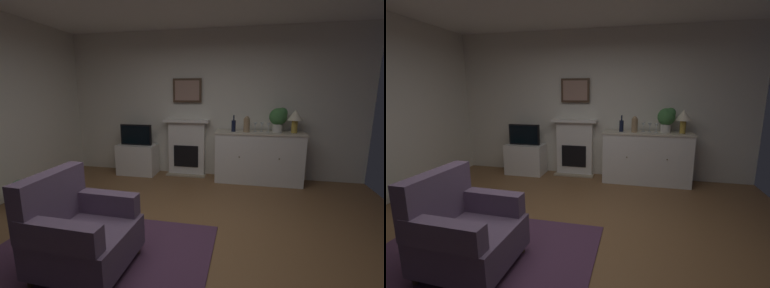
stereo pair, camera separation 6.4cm
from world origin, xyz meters
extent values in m
cube|color=brown|center=(0.00, 0.00, -0.05)|extent=(5.67, 5.26, 0.10)
cube|color=silver|center=(0.00, 2.60, 1.38)|extent=(5.67, 0.06, 2.76)
cube|color=#4C2D47|center=(-0.71, -0.39, 0.01)|extent=(2.25, 1.80, 0.02)
cube|color=white|center=(-0.41, 2.48, 0.53)|extent=(0.70, 0.18, 1.05)
cube|color=tan|center=(-0.41, 2.38, 0.01)|extent=(0.77, 0.20, 0.03)
cube|color=black|center=(-0.41, 2.39, 0.39)|extent=(0.48, 0.02, 0.42)
cube|color=white|center=(-0.41, 2.45, 1.07)|extent=(0.87, 0.27, 0.05)
cube|color=#473323|center=(-0.41, 2.52, 1.64)|extent=(0.55, 0.03, 0.45)
cube|color=#9E7A6B|center=(-0.41, 2.50, 1.64)|extent=(0.47, 0.01, 0.37)
cube|color=white|center=(0.95, 2.30, 0.45)|extent=(1.52, 0.45, 0.90)
cube|color=beige|center=(0.95, 2.30, 0.91)|extent=(1.55, 0.48, 0.03)
sphere|color=brown|center=(0.61, 2.06, 0.51)|extent=(0.02, 0.02, 0.02)
sphere|color=brown|center=(1.28, 2.06, 0.51)|extent=(0.02, 0.02, 0.02)
cylinder|color=#B79338|center=(1.52, 2.30, 1.04)|extent=(0.10, 0.10, 0.22)
cone|color=#EFE5C6|center=(1.52, 2.30, 1.24)|extent=(0.26, 0.26, 0.18)
cylinder|color=black|center=(0.49, 2.25, 1.03)|extent=(0.08, 0.08, 0.20)
cylinder|color=black|center=(0.49, 2.25, 1.17)|extent=(0.03, 0.03, 0.09)
cylinder|color=silver|center=(0.87, 2.33, 0.93)|extent=(0.06, 0.06, 0.00)
cylinder|color=silver|center=(0.87, 2.33, 0.98)|extent=(0.01, 0.01, 0.09)
cone|color=silver|center=(0.87, 2.33, 1.06)|extent=(0.07, 0.07, 0.07)
cylinder|color=silver|center=(0.98, 2.33, 0.93)|extent=(0.06, 0.06, 0.00)
cylinder|color=silver|center=(0.98, 2.33, 0.98)|extent=(0.01, 0.01, 0.09)
cone|color=silver|center=(0.98, 2.33, 1.06)|extent=(0.07, 0.07, 0.07)
cylinder|color=silver|center=(1.09, 2.29, 0.93)|extent=(0.06, 0.06, 0.00)
cylinder|color=silver|center=(1.09, 2.29, 0.98)|extent=(0.01, 0.01, 0.09)
cone|color=silver|center=(1.09, 2.29, 1.06)|extent=(0.07, 0.07, 0.07)
cylinder|color=#9E7F5B|center=(0.72, 2.25, 1.05)|extent=(0.11, 0.11, 0.24)
sphere|color=#9E7F5B|center=(0.72, 2.25, 1.17)|extent=(0.08, 0.08, 0.08)
cube|color=white|center=(-1.38, 2.31, 0.30)|extent=(0.75, 0.42, 0.60)
cube|color=black|center=(-1.38, 2.29, 0.80)|extent=(0.62, 0.06, 0.40)
cube|color=black|center=(-1.38, 2.26, 0.80)|extent=(0.57, 0.01, 0.35)
cylinder|color=#936B4C|center=(-2.35, 0.48, 0.07)|extent=(0.18, 0.18, 0.14)
sphere|color=#387A42|center=(-2.35, 0.48, 0.27)|extent=(0.30, 0.30, 0.30)
sphere|color=#387A42|center=(-2.29, 0.45, 0.34)|extent=(0.18, 0.18, 0.18)
cylinder|color=beige|center=(1.25, 2.35, 1.00)|extent=(0.18, 0.18, 0.14)
sphere|color=#3D753D|center=(1.25, 2.35, 1.20)|extent=(0.30, 0.30, 0.30)
sphere|color=#3D753D|center=(1.31, 2.32, 1.27)|extent=(0.18, 0.18, 0.18)
cube|color=#604C66|center=(-0.68, -0.48, 0.26)|extent=(0.82, 0.78, 0.32)
cube|color=#604C66|center=(-1.01, -0.47, 0.67)|extent=(0.18, 0.76, 0.50)
cube|color=#604C66|center=(-0.69, -0.80, 0.53)|extent=(0.72, 0.16, 0.22)
cube|color=#604C66|center=(-0.67, -0.16, 0.53)|extent=(0.72, 0.16, 0.22)
cylinder|color=#473323|center=(-0.33, -0.17, 0.05)|extent=(0.05, 0.05, 0.10)
cylinder|color=#473323|center=(-1.03, -0.79, 0.05)|extent=(0.05, 0.05, 0.10)
cylinder|color=#473323|center=(-1.01, -0.15, 0.05)|extent=(0.05, 0.05, 0.10)
camera|label=1|loc=(0.69, -2.39, 1.64)|focal=24.30mm
camera|label=2|loc=(0.76, -2.37, 1.64)|focal=24.30mm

